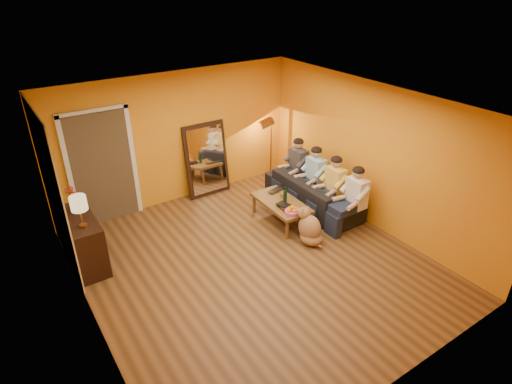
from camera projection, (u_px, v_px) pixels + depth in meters
room_shell at (242, 184)px, 6.60m from camera, size 5.00×5.50×2.60m
white_accent at (52, 191)px, 6.39m from camera, size 0.02×1.90×2.58m
doorway_recess at (101, 166)px, 7.79m from camera, size 1.06×0.30×2.10m
door_jamb_left at (70, 176)px, 7.42m from camera, size 0.08×0.06×2.20m
door_jamb_right at (133, 162)px, 7.98m from camera, size 0.08×0.06×2.20m
door_header at (92, 111)px, 7.20m from camera, size 1.22×0.06×0.08m
mirror_frame at (206, 160)px, 8.79m from camera, size 0.92×0.27×1.51m
mirror_glass at (207, 160)px, 8.76m from camera, size 0.78×0.21×1.35m
sideboard at (84, 241)px, 6.78m from camera, size 0.44×1.18×0.85m
table_lamp at (80, 212)px, 6.24m from camera, size 0.24×0.24×0.51m
sofa at (313, 192)px, 8.46m from camera, size 2.14×0.84×0.62m
coffee_table at (281, 211)px, 8.02m from camera, size 0.66×1.24×0.42m
floor_lamp at (271, 151)px, 9.30m from camera, size 0.35×0.31×1.44m
dog at (310, 226)px, 7.34m from camera, size 0.44×0.61×0.67m
person_far_left at (356, 198)px, 7.66m from camera, size 0.70×0.44×1.22m
person_mid_left at (335, 186)px, 8.06m from camera, size 0.70×0.44×1.22m
person_mid_right at (316, 176)px, 8.46m from camera, size 0.70×0.44×1.22m
person_far_right at (298, 166)px, 8.87m from camera, size 0.70×0.44×1.22m
fruit_bowl at (292, 209)px, 7.50m from camera, size 0.26×0.26×0.16m
wine_bottle at (285, 195)px, 7.83m from camera, size 0.07×0.07×0.31m
tumbler at (282, 195)px, 8.04m from camera, size 0.12×0.12×0.09m
laptop at (278, 191)px, 8.26m from camera, size 0.40×0.31×0.03m
book_lower at (280, 208)px, 7.68m from camera, size 0.22×0.28×0.02m
book_mid at (280, 207)px, 7.68m from camera, size 0.19×0.25×0.02m
book_upper at (280, 206)px, 7.65m from camera, size 0.22×0.27×0.02m
vase at (73, 206)px, 6.72m from camera, size 0.18×0.18×0.19m
flowers at (70, 192)px, 6.60m from camera, size 0.17×0.17×0.45m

